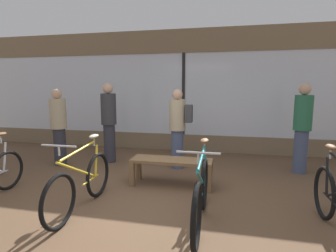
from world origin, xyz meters
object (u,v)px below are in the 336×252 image
at_px(customer_mid_floor, 109,121).
at_px(customer_near_rack, 302,126).
at_px(bicycle_right, 201,195).
at_px(display_bench, 172,164).
at_px(customer_by_window, 178,126).
at_px(bicycle_left, 81,183).
at_px(customer_near_bench, 59,126).

bearing_deg(customer_mid_floor, customer_near_rack, 1.26).
distance_m(bicycle_right, customer_near_rack, 3.08).
height_order(display_bench, customer_by_window, customer_by_window).
relative_size(bicycle_left, customer_near_bench, 1.01).
relative_size(bicycle_left, display_bench, 1.20).
bearing_deg(bicycle_left, bicycle_right, -2.03).
relative_size(bicycle_left, customer_mid_floor, 0.94).
bearing_deg(display_bench, bicycle_right, -63.01).
distance_m(bicycle_right, customer_by_window, 2.43).
xyz_separation_m(display_bench, customer_by_window, (-0.07, 1.04, 0.51)).
relative_size(bicycle_right, customer_near_rack, 0.96).
height_order(customer_near_rack, customer_by_window, customer_near_rack).
xyz_separation_m(customer_near_rack, customer_by_window, (-2.45, -0.19, -0.04)).
distance_m(bicycle_left, customer_mid_floor, 2.47).
xyz_separation_m(customer_near_rack, customer_mid_floor, (-4.07, -0.09, 0.01)).
bearing_deg(customer_near_bench, customer_by_window, 7.51).
relative_size(bicycle_left, customer_by_window, 1.01).
bearing_deg(customer_near_rack, bicycle_left, -144.84).
bearing_deg(customer_by_window, bicycle_left, -113.62).
bearing_deg(customer_near_rack, customer_mid_floor, -178.74).
distance_m(customer_near_rack, customer_by_window, 2.46).
height_order(customer_by_window, customer_near_bench, customer_near_bench).
distance_m(display_bench, customer_near_bench, 2.80).
xyz_separation_m(display_bench, customer_mid_floor, (-1.69, 1.15, 0.56)).
distance_m(display_bench, customer_mid_floor, 2.12).
distance_m(customer_near_rack, customer_near_bench, 5.08).
xyz_separation_m(bicycle_right, customer_near_bench, (-3.29, 1.93, 0.49)).
xyz_separation_m(bicycle_left, customer_near_rack, (3.42, 2.41, 0.56)).
bearing_deg(customer_by_window, customer_near_rack, 4.51).
height_order(bicycle_left, customer_near_bench, customer_near_bench).
relative_size(bicycle_right, customer_by_window, 1.02).
relative_size(display_bench, customer_mid_floor, 0.78).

